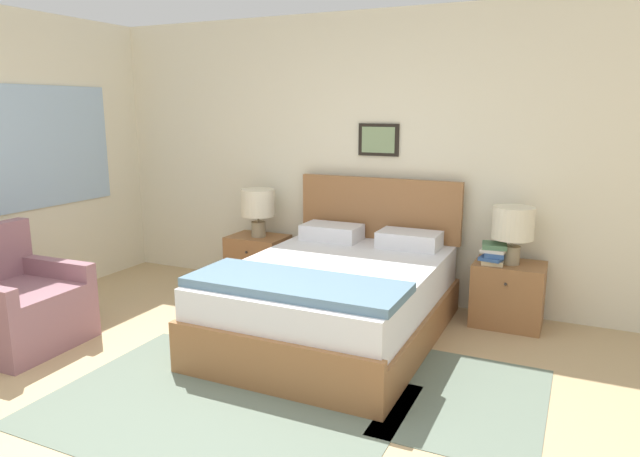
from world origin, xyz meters
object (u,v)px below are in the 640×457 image
(table_lamp_near_window, at_px, (258,205))
(armchair, at_px, (15,307))
(nightstand_near_window, at_px, (258,262))
(nightstand_by_door, at_px, (508,294))
(table_lamp_by_door, at_px, (513,226))
(bed, at_px, (335,297))

(table_lamp_near_window, bearing_deg, armchair, -115.48)
(table_lamp_near_window, bearing_deg, nightstand_near_window, 145.56)
(nightstand_near_window, bearing_deg, nightstand_by_door, 0.00)
(nightstand_near_window, distance_m, nightstand_by_door, 2.37)
(armchair, height_order, table_lamp_by_door, table_lamp_by_door)
(nightstand_by_door, relative_size, table_lamp_by_door, 1.19)
(bed, xyz_separation_m, nightstand_near_window, (-1.19, 0.81, -0.06))
(nightstand_by_door, distance_m, table_lamp_near_window, 2.42)
(bed, xyz_separation_m, table_lamp_near_window, (-1.17, 0.80, 0.52))
(bed, bearing_deg, armchair, -150.99)
(bed, relative_size, nightstand_by_door, 3.73)
(table_lamp_near_window, height_order, table_lamp_by_door, same)
(bed, distance_m, nightstand_by_door, 1.44)
(armchair, bearing_deg, nightstand_by_door, 118.96)
(table_lamp_near_window, xyz_separation_m, table_lamp_by_door, (2.36, 0.00, 0.00))
(nightstand_by_door, bearing_deg, bed, -145.54)
(bed, distance_m, nightstand_near_window, 1.44)
(bed, height_order, nightstand_by_door, bed)
(armchair, bearing_deg, bed, 116.93)
(armchair, bearing_deg, table_lamp_by_door, 118.77)
(nightstand_by_door, bearing_deg, table_lamp_by_door, -74.58)
(armchair, relative_size, nightstand_near_window, 1.60)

